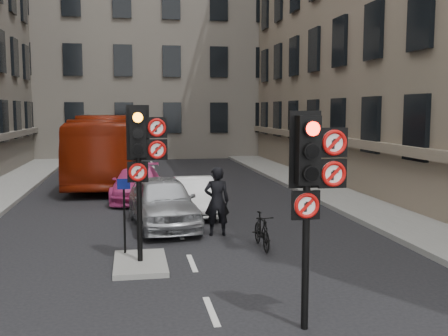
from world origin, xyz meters
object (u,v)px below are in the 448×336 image
object	(u,v)px
signal_far	(142,149)
motorcyclist	(217,201)
car_white	(195,196)
info_sign	(124,205)
signal_near	(312,173)
bus_red	(108,148)
motorcycle	(262,231)
car_pink	(137,183)
car_silver	(163,202)

from	to	relation	value
signal_far	motorcyclist	world-z (taller)	signal_far
car_white	info_sign	bearing A→B (deg)	-113.89
signal_near	car_white	xyz separation A→B (m)	(-0.71, 9.91, -1.96)
bus_red	motorcycle	distance (m)	14.66
signal_near	car_pink	size ratio (longest dim) A/B	0.79
signal_near	info_sign	size ratio (longest dim) A/B	1.96
bus_red	motorcycle	bearing A→B (deg)	-69.95
signal_far	bus_red	xyz separation A→B (m)	(-1.41, 14.92, -1.05)
motorcyclist	info_sign	world-z (taller)	motorcyclist
car_silver	car_pink	bearing A→B (deg)	92.56
bus_red	info_sign	bearing A→B (deg)	-83.81
signal_near	bus_red	size ratio (longest dim) A/B	0.30
bus_red	motorcyclist	bearing A→B (deg)	-71.66
signal_near	motorcyclist	world-z (taller)	signal_near
signal_far	car_silver	distance (m)	4.55
signal_far	info_sign	xyz separation A→B (m)	(-0.44, 0.74, -1.40)
car_pink	car_silver	bearing A→B (deg)	-76.88
car_pink	bus_red	xyz separation A→B (m)	(-1.37, 5.86, 1.00)
signal_near	car_silver	bearing A→B (deg)	103.38
signal_near	car_pink	distance (m)	13.45
car_white	motorcyclist	bearing A→B (deg)	-85.41
signal_far	info_sign	distance (m)	1.65
info_sign	car_silver	bearing A→B (deg)	70.07
signal_near	motorcycle	xyz separation A→B (m)	(0.45, 5.01, -2.11)
car_white	info_sign	world-z (taller)	info_sign
signal_far	info_sign	size ratio (longest dim) A/B	1.96
car_pink	motorcyclist	size ratio (longest dim) A/B	2.29
signal_near	bus_red	world-z (taller)	signal_near
car_pink	motorcycle	world-z (taller)	car_pink
motorcycle	info_sign	world-z (taller)	info_sign
signal_far	motorcyclist	xyz separation A→B (m)	(2.14, 2.62, -1.71)
car_silver	car_white	world-z (taller)	car_silver
car_pink	info_sign	xyz separation A→B (m)	(-0.40, -8.31, 0.64)
car_pink	motorcyclist	distance (m)	6.80
signal_near	motorcycle	distance (m)	5.45
signal_far	car_white	world-z (taller)	signal_far
car_silver	motorcyclist	bearing A→B (deg)	-50.46
motorcyclist	info_sign	size ratio (longest dim) A/B	1.09
signal_near	motorcycle	size ratio (longest dim) A/B	2.28
car_white	motorcycle	distance (m)	5.04
bus_red	car_pink	bearing A→B (deg)	-74.54
info_sign	signal_near	bearing A→B (deg)	-58.73
motorcycle	motorcyclist	bearing A→B (deg)	120.36
motorcyclist	motorcycle	bearing A→B (deg)	122.26
signal_near	signal_far	bearing A→B (deg)	123.02
signal_near	car_pink	world-z (taller)	signal_near
car_silver	info_sign	bearing A→B (deg)	-114.13
signal_far	car_pink	size ratio (longest dim) A/B	0.79
bus_red	motorcyclist	xyz separation A→B (m)	(3.54, -12.30, -0.67)
car_pink	motorcycle	xyz separation A→B (m)	(3.08, -8.05, -0.19)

